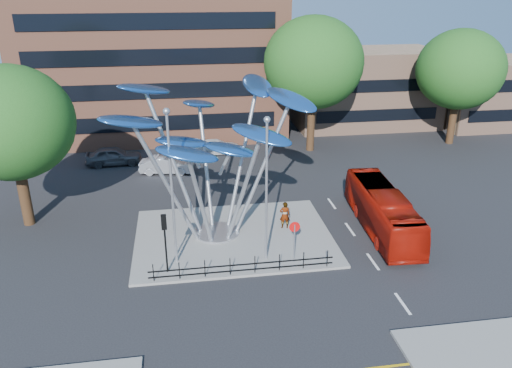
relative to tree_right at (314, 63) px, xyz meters
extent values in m
plane|color=black|center=(-8.00, -22.00, -8.04)|extent=(120.00, 120.00, 0.00)
cube|color=slate|center=(-9.00, -16.00, -7.96)|extent=(12.00, 9.00, 0.15)
cube|color=tan|center=(8.00, 8.00, -4.04)|extent=(15.00, 8.00, 8.00)
cube|color=tan|center=(22.00, 6.00, -4.54)|extent=(12.00, 8.00, 7.00)
cylinder|color=black|center=(0.00, 0.00, -5.18)|extent=(0.70, 0.70, 5.72)
ellipsoid|color=#164313|center=(0.00, 0.00, 0.02)|extent=(8.80, 8.80, 8.10)
cylinder|color=black|center=(-22.00, -12.00, -5.62)|extent=(0.70, 0.70, 4.84)
ellipsoid|color=#164313|center=(-22.00, -12.00, -1.22)|extent=(7.60, 7.60, 6.99)
cylinder|color=black|center=(14.00, 0.00, -5.51)|extent=(0.70, 0.70, 5.06)
ellipsoid|color=#164313|center=(14.00, 0.00, -0.91)|extent=(8.00, 8.00, 7.36)
cylinder|color=#9EA0A5|center=(-10.00, -15.50, -7.83)|extent=(2.80, 2.80, 0.12)
cylinder|color=#9EA0A5|center=(-11.20, -16.10, -3.99)|extent=(0.24, 0.24, 7.80)
ellipsoid|color=#2964B5|center=(-14.40, -17.10, -0.09)|extent=(3.92, 2.95, 1.39)
cylinder|color=#9EA0A5|center=(-10.40, -16.50, -4.69)|extent=(0.24, 0.24, 6.40)
ellipsoid|color=#2964B5|center=(-11.60, -18.70, -1.49)|extent=(3.47, 1.78, 1.31)
cylinder|color=#9EA0A5|center=(-9.40, -16.30, -4.39)|extent=(0.24, 0.24, 7.00)
ellipsoid|color=#2964B5|center=(-7.60, -17.90, -0.89)|extent=(3.81, 3.11, 1.36)
cylinder|color=#9EA0A5|center=(-8.80, -15.50, -3.79)|extent=(0.24, 0.24, 8.20)
ellipsoid|color=#2964B5|center=(-5.40, -15.10, 0.31)|extent=(3.52, 4.06, 1.44)
cylinder|color=#9EA0A5|center=(-9.20, -14.60, -3.59)|extent=(0.24, 0.24, 8.60)
ellipsoid|color=#2964B5|center=(-7.00, -12.60, 0.71)|extent=(2.21, 3.79, 1.39)
cylinder|color=#9EA0A5|center=(-10.20, -14.50, -4.19)|extent=(0.24, 0.24, 7.40)
ellipsoid|color=#2964B5|center=(-10.60, -11.90, -0.49)|extent=(3.02, 3.71, 1.34)
cylinder|color=#9EA0A5|center=(-11.00, -15.10, -3.49)|extent=(0.24, 0.24, 8.80)
ellipsoid|color=#2964B5|center=(-13.80, -13.70, 0.91)|extent=(3.88, 3.60, 1.42)
ellipsoid|color=#2964B5|center=(-11.80, -15.30, -1.89)|extent=(3.40, 1.96, 1.13)
ellipsoid|color=#2964B5|center=(-9.10, -15.90, -2.29)|extent=(3.39, 2.16, 1.11)
cylinder|color=#9EA0A5|center=(-12.50, -18.50, -3.64)|extent=(0.14, 0.14, 8.50)
sphere|color=#9EA0A5|center=(-12.50, -18.50, 0.73)|extent=(0.36, 0.36, 0.36)
cylinder|color=#9EA0A5|center=(-7.50, -19.00, -3.89)|extent=(0.14, 0.14, 8.00)
sphere|color=#9EA0A5|center=(-7.50, -19.00, 0.23)|extent=(0.36, 0.36, 0.36)
cylinder|color=black|center=(-13.00, -19.50, -6.29)|extent=(0.10, 0.10, 3.20)
cube|color=black|center=(-13.00, -19.50, -4.89)|extent=(0.28, 0.18, 0.85)
sphere|color=#FF0C0C|center=(-13.00, -19.50, -4.61)|extent=(0.18, 0.18, 0.18)
cylinder|color=#9EA0A5|center=(-6.00, -19.50, -6.74)|extent=(0.08, 0.08, 2.30)
cylinder|color=red|center=(-6.00, -19.47, -5.74)|extent=(0.60, 0.04, 0.60)
cube|color=white|center=(-6.00, -19.45, -5.74)|extent=(0.42, 0.03, 0.10)
cylinder|color=black|center=(-13.70, -20.30, -7.39)|extent=(0.05, 0.05, 1.00)
cylinder|color=black|center=(-12.36, -20.30, -7.39)|extent=(0.05, 0.05, 1.00)
cylinder|color=black|center=(-11.01, -20.30, -7.39)|extent=(0.05, 0.05, 1.00)
cylinder|color=black|center=(-9.67, -20.30, -7.39)|extent=(0.05, 0.05, 1.00)
cylinder|color=black|center=(-8.33, -20.30, -7.39)|extent=(0.05, 0.05, 1.00)
cylinder|color=black|center=(-6.99, -20.30, -7.39)|extent=(0.05, 0.05, 1.00)
cylinder|color=black|center=(-5.64, -20.30, -7.39)|extent=(0.05, 0.05, 1.00)
cylinder|color=black|center=(-4.30, -20.30, -7.39)|extent=(0.05, 0.05, 1.00)
cube|color=black|center=(-9.00, -20.30, -7.34)|extent=(10.00, 0.06, 0.06)
cube|color=black|center=(-9.00, -20.30, -7.69)|extent=(10.00, 0.06, 0.06)
imported|color=#991107|center=(0.43, -16.26, -6.69)|extent=(2.89, 9.80, 2.70)
imported|color=gray|center=(-5.67, -15.40, -6.99)|extent=(0.68, 0.47, 1.79)
imported|color=#46494F|center=(-17.71, -1.25, -7.24)|extent=(4.73, 2.08, 1.59)
imported|color=#B8BAC0|center=(-13.20, -4.00, -7.32)|extent=(4.50, 2.04, 1.43)
imported|color=white|center=(-8.70, 0.35, -7.39)|extent=(4.57, 2.17, 1.29)
camera|label=1|loc=(-11.82, -43.17, 6.81)|focal=35.00mm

